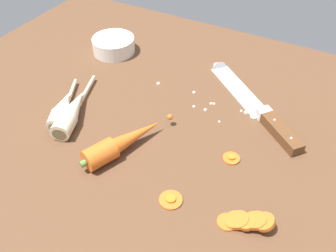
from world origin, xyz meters
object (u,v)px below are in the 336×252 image
object	(u,v)px
whole_carrot	(122,142)
prep_bowl	(114,45)
carrot_slice_stray_near	(171,199)
carrot_slice_stray_mid	(231,158)
parsnip_mid_left	(72,112)
parsnip_front	(63,110)
carrot_slice_stack	(246,221)
chefs_knife	(249,99)

from	to	relation	value
whole_carrot	prep_bowl	bearing A→B (deg)	127.30
carrot_slice_stray_near	carrot_slice_stray_mid	distance (cm)	14.83
parsnip_mid_left	prep_bowl	world-z (taller)	same
parsnip_mid_left	prep_bowl	size ratio (longest dim) A/B	1.88
carrot_slice_stray_mid	carrot_slice_stray_near	bearing A→B (deg)	-111.99
carrot_slice_stray_mid	prep_bowl	bearing A→B (deg)	152.64
parsnip_mid_left	carrot_slice_stray_mid	bearing A→B (deg)	8.86
parsnip_mid_left	carrot_slice_stray_near	size ratio (longest dim) A/B	5.18
parsnip_front	carrot_slice_stray_mid	bearing A→B (deg)	8.75
parsnip_mid_left	carrot_slice_stray_mid	world-z (taller)	parsnip_mid_left
carrot_slice_stack	carrot_slice_stray_near	xyz separation A→B (cm)	(-12.56, -1.50, -0.72)
parsnip_mid_left	carrot_slice_stray_mid	xyz separation A→B (cm)	(33.45, 5.21, -1.62)
parsnip_mid_left	carrot_slice_stray_near	xyz separation A→B (cm)	(27.90, -8.54, -1.62)
parsnip_front	prep_bowl	world-z (taller)	same
carrot_slice_stray_mid	parsnip_mid_left	bearing A→B (deg)	-171.14
carrot_slice_stack	carrot_slice_stray_near	bearing A→B (deg)	-173.17
carrot_slice_stack	carrot_slice_stray_mid	bearing A→B (deg)	119.78
carrot_slice_stack	prep_bowl	xyz separation A→B (cm)	(-48.39, 33.66, 1.07)
whole_carrot	carrot_slice_stray_near	distance (cm)	14.98
chefs_knife	whole_carrot	size ratio (longest dim) A/B	1.44
parsnip_mid_left	prep_bowl	distance (cm)	27.79
parsnip_front	carrot_slice_stray_near	size ratio (longest dim) A/B	4.16
carrot_slice_stray_mid	prep_bowl	distance (cm)	46.63
carrot_slice_stack	whole_carrot	bearing A→B (deg)	170.24
chefs_knife	parsnip_front	world-z (taller)	parsnip_front
whole_carrot	carrot_slice_stray_near	bearing A→B (deg)	-23.82
parsnip_front	parsnip_mid_left	size ratio (longest dim) A/B	0.80
whole_carrot	parsnip_mid_left	distance (cm)	14.51
carrot_slice_stray_mid	carrot_slice_stack	bearing A→B (deg)	-60.22
parsnip_front	carrot_slice_stack	size ratio (longest dim) A/B	1.92
parsnip_front	carrot_slice_stack	bearing A→B (deg)	-9.01
carrot_slice_stack	carrot_slice_stray_mid	size ratio (longest dim) A/B	2.70
parsnip_mid_left	carrot_slice_stray_mid	size ratio (longest dim) A/B	6.43
carrot_slice_stray_mid	chefs_knife	bearing A→B (deg)	99.13
chefs_knife	carrot_slice_stray_mid	xyz separation A→B (cm)	(2.92, -18.19, -0.29)
parsnip_front	carrot_slice_stray_near	world-z (taller)	parsnip_front
carrot_slice_stack	prep_bowl	world-z (taller)	prep_bowl
parsnip_mid_left	carrot_slice_stray_near	bearing A→B (deg)	-17.01
carrot_slice_stray_mid	prep_bowl	world-z (taller)	prep_bowl
whole_carrot	chefs_knife	bearing A→B (deg)	57.94
carrot_slice_stray_near	carrot_slice_stray_mid	xyz separation A→B (cm)	(5.55, 13.75, -0.00)
parsnip_front	carrot_slice_stray_mid	distance (cm)	36.09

